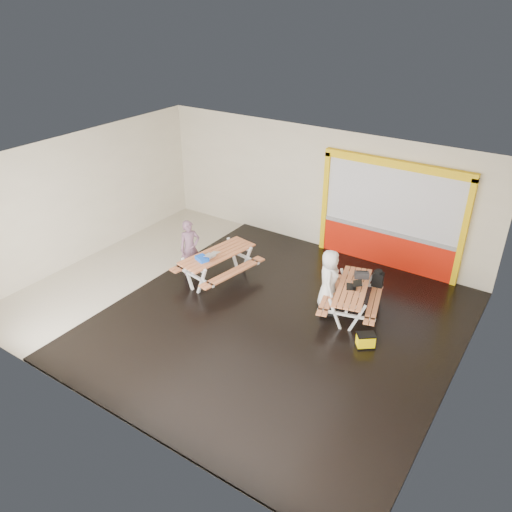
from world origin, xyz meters
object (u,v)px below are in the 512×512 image
Objects in this scene: dark_case at (328,310)px; laptop_left at (209,256)px; laptop_right at (353,285)px; picnic_table_right at (352,293)px; person_left at (190,248)px; fluke_bag at (366,341)px; person_right at (329,280)px; toolbox at (362,275)px; blue_pouch at (202,259)px; backpack at (378,278)px; picnic_table_left at (218,260)px.

laptop_left is at bearing -170.26° from dark_case.
laptop_right reaches higher than dark_case.
picnic_table_right is 0.70m from dark_case.
person_left reaches higher than fluke_bag.
person_right is 3.83× the size of dark_case.
toolbox is (0.57, 0.55, 0.04)m from person_right.
toolbox is 1.15m from dark_case.
laptop_left is at bearing -159.33° from toolbox.
fluke_bag is at bearing 0.25° from blue_pouch.
laptop_right is at bearing -88.41° from toolbox.
backpack is at bearing 55.90° from dark_case.
person_right is 0.79m from toolbox.
toolbox is 0.82× the size of fluke_bag.
person_left reaches higher than dark_case.
person_left is at bearing -161.38° from backpack.
picnic_table_left is at bearing -171.39° from picnic_table_right.
blue_pouch is (-3.57, -1.03, 0.30)m from picnic_table_right.
fluke_bag is at bearing -6.46° from picnic_table_left.
laptop_left is 3.20m from dark_case.
person_right is at bearing -173.18° from picnic_table_right.
backpack reaches higher than picnic_table_right.
blue_pouch reaches higher than backpack.
picnic_table_left is 0.79m from person_left.
blue_pouch is 4.28m from backpack.
toolbox is at bearing 89.14° from picnic_table_right.
picnic_table_right is 1.43× the size of person_left.
blue_pouch is at bearing -157.08° from toolbox.
blue_pouch reaches higher than picnic_table_right.
person_right reaches higher than picnic_table_left.
laptop_left is 1.19× the size of toolbox.
person_left is 3.45× the size of laptop_right.
picnic_table_right is 1.43× the size of person_right.
laptop_left is at bearing -68.40° from person_left.
blue_pouch is at bearing -163.88° from picnic_table_right.
picnic_table_left is at bearing -161.01° from backpack.
blue_pouch is at bearing -179.75° from fluke_bag.
toolbox is (3.50, 1.32, -0.05)m from laptop_left.
person_left reaches higher than backpack.
person_left is 3.37× the size of laptop_left.
blue_pouch reaches higher than picnic_table_left.
backpack reaches higher than dark_case.
picnic_table_right is at bearing 128.28° from fluke_bag.
person_left is at bearing 155.59° from blue_pouch.
laptop_right is at bearing 15.87° from blue_pouch.
dark_case is at bearing -175.07° from person_right.
dark_case is (3.06, 0.53, -0.76)m from laptop_left.
person_right is 3.27× the size of fluke_bag.
blue_pouch is 3.30m from dark_case.
picnic_table_right is (3.48, 0.53, -0.06)m from picnic_table_left.
picnic_table_left reaches higher than fluke_bag.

